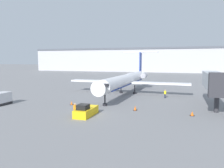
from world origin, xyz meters
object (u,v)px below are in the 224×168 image
airplane_main (127,80)px  worker_near_tug (75,109)px  pushback_tug (86,111)px  luggage_cart (1,99)px  worker_by_wing (165,94)px  traffic_cone_right (135,108)px  traffic_cone_mid (192,114)px  traffic_cone_left (72,103)px  jet_bridge (215,81)px

airplane_main → worker_near_tug: size_ratio=18.43×
pushback_tug → luggage_cart: size_ratio=1.42×
worker_by_wing → traffic_cone_right: worker_by_wing is taller
luggage_cart → traffic_cone_mid: 31.94m
traffic_cone_left → traffic_cone_mid: traffic_cone_left is taller
luggage_cart → worker_near_tug: 16.19m
airplane_main → jet_bridge: airplane_main is taller
airplane_main → traffic_cone_mid: bearing=-50.8°
luggage_cart → worker_near_tug: (15.94, -2.83, -0.15)m
worker_by_wing → jet_bridge: 11.65m
luggage_cart → traffic_cone_left: size_ratio=4.71×
airplane_main → worker_near_tug: 21.86m
worker_near_tug → traffic_cone_right: size_ratio=2.25×
worker_by_wing → traffic_cone_mid: worker_by_wing is taller
luggage_cart → jet_bridge: jet_bridge is taller
luggage_cart → traffic_cone_right: (23.47, 2.86, -0.71)m
airplane_main → worker_by_wing: size_ratio=18.57×
luggage_cart → traffic_cone_mid: (31.86, 2.09, -0.78)m
airplane_main → pushback_tug: (-0.77, -21.23, -2.70)m
traffic_cone_left → jet_bridge: bearing=10.8°
traffic_cone_right → luggage_cart: bearing=-173.1°
traffic_cone_mid → jet_bridge: (3.55, 6.17, 4.14)m
jet_bridge → worker_near_tug: bearing=-150.4°
worker_near_tug → traffic_cone_left: worker_near_tug is taller
worker_near_tug → traffic_cone_mid: (15.93, 4.91, -0.63)m
worker_near_tug → traffic_cone_mid: bearing=17.1°
worker_near_tug → worker_by_wing: (11.21, 18.50, -0.01)m
worker_by_wing → jet_bridge: jet_bridge is taller
pushback_tug → worker_near_tug: (-1.53, -0.37, 0.26)m
airplane_main → pushback_tug: airplane_main is taller
pushback_tug → worker_by_wing: bearing=61.9°
luggage_cart → jet_bridge: bearing=13.1°
airplane_main → luggage_cart: size_ratio=9.99×
worker_by_wing → traffic_cone_left: (-15.27, -11.92, -0.60)m
luggage_cart → traffic_cone_right: 23.66m
traffic_cone_left → luggage_cart: bearing=-162.4°
airplane_main → traffic_cone_right: airplane_main is taller
pushback_tug → traffic_cone_mid: size_ratio=7.13×
airplane_main → pushback_tug: bearing=-92.1°
traffic_cone_right → jet_bridge: bearing=24.3°
traffic_cone_mid → worker_by_wing: bearing=109.1°
jet_bridge → traffic_cone_left: bearing=-169.2°
worker_by_wing → traffic_cone_left: size_ratio=2.54×
worker_near_tug → jet_bridge: (19.48, 11.08, 3.51)m
traffic_cone_right → traffic_cone_left: bearing=175.6°
luggage_cart → traffic_cone_left: (11.88, 3.76, -0.76)m
traffic_cone_mid → traffic_cone_right: bearing=174.7°
worker_near_tug → traffic_cone_mid: 16.68m
pushback_tug → jet_bridge: bearing=30.8°
worker_near_tug → worker_by_wing: worker_near_tug is taller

